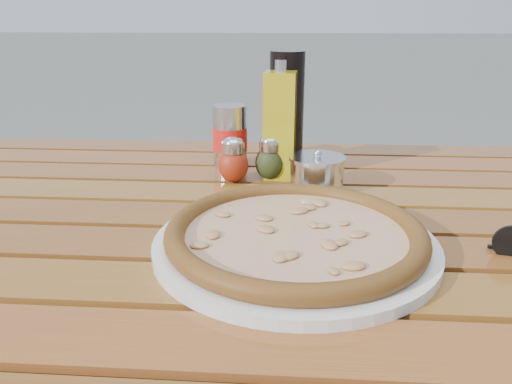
# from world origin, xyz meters

# --- Properties ---
(table) EXTENTS (1.40, 0.90, 0.75)m
(table) POSITION_xyz_m (0.00, -0.00, 0.67)
(table) COLOR #371E0C
(table) RESTS_ON ground
(plate) EXTENTS (0.37, 0.37, 0.01)m
(plate) POSITION_xyz_m (0.06, -0.11, 0.76)
(plate) COLOR silver
(plate) RESTS_ON table
(pizza) EXTENTS (0.37, 0.37, 0.03)m
(pizza) POSITION_xyz_m (0.06, -0.11, 0.77)
(pizza) COLOR beige
(pizza) RESTS_ON plate
(pepper_shaker) EXTENTS (0.07, 0.07, 0.08)m
(pepper_shaker) POSITION_xyz_m (-0.05, 0.16, 0.79)
(pepper_shaker) COLOR #A82913
(pepper_shaker) RESTS_ON table
(oregano_shaker) EXTENTS (0.07, 0.07, 0.08)m
(oregano_shaker) POSITION_xyz_m (0.01, 0.18, 0.79)
(oregano_shaker) COLOR #303A17
(oregano_shaker) RESTS_ON table
(dark_bottle) EXTENTS (0.08, 0.08, 0.22)m
(dark_bottle) POSITION_xyz_m (0.04, 0.27, 0.86)
(dark_bottle) COLOR black
(dark_bottle) RESTS_ON table
(soda_can) EXTENTS (0.07, 0.07, 0.12)m
(soda_can) POSITION_xyz_m (-0.07, 0.26, 0.81)
(soda_can) COLOR silver
(soda_can) RESTS_ON table
(olive_oil_cruet) EXTENTS (0.06, 0.06, 0.21)m
(olive_oil_cruet) POSITION_xyz_m (0.03, 0.19, 0.85)
(olive_oil_cruet) COLOR #AD9B12
(olive_oil_cruet) RESTS_ON table
(parmesan_tin) EXTENTS (0.10, 0.10, 0.07)m
(parmesan_tin) POSITION_xyz_m (0.10, 0.12, 0.78)
(parmesan_tin) COLOR silver
(parmesan_tin) RESTS_ON table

